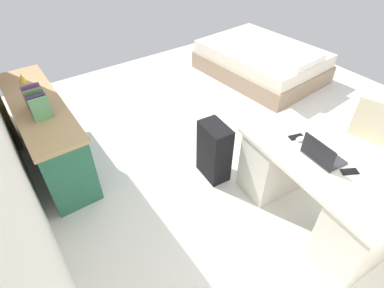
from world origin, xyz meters
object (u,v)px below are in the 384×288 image
(credenza, at_px, (47,133))
(cell_phone_by_mouse, at_px, (296,137))
(bed, at_px, (262,61))
(figurine_small, at_px, (22,78))
(desk, at_px, (312,190))
(laptop, at_px, (321,155))
(cell_phone_near_laptop, at_px, (350,172))
(office_chair, at_px, (362,153))
(suitcase_black, at_px, (214,151))
(computer_mouse, at_px, (301,139))

(credenza, distance_m, cell_phone_by_mouse, 2.61)
(bed, height_order, cell_phone_by_mouse, cell_phone_by_mouse)
(cell_phone_by_mouse, xyz_separation_m, figurine_small, (2.38, 1.78, 0.09))
(desk, xyz_separation_m, laptop, (0.04, -0.00, 0.40))
(laptop, relative_size, cell_phone_near_laptop, 2.42)
(office_chair, distance_m, bed, 2.54)
(cell_phone_near_laptop, bearing_deg, laptop, 44.79)
(cell_phone_near_laptop, bearing_deg, bed, -4.78)
(suitcase_black, xyz_separation_m, laptop, (-0.93, -0.35, 0.46))
(desk, distance_m, computer_mouse, 0.48)
(laptop, bearing_deg, cell_phone_near_laptop, -163.80)
(suitcase_black, bearing_deg, computer_mouse, -143.67)
(computer_mouse, bearing_deg, cell_phone_by_mouse, 2.13)
(cell_phone_near_laptop, height_order, figurine_small, figurine_small)
(laptop, height_order, figurine_small, laptop)
(laptop, bearing_deg, bed, -36.97)
(bed, distance_m, cell_phone_near_laptop, 3.10)
(office_chair, relative_size, suitcase_black, 1.43)
(cell_phone_near_laptop, bearing_deg, office_chair, -45.17)
(laptop, distance_m, cell_phone_by_mouse, 0.31)
(cell_phone_by_mouse, bearing_deg, bed, -22.71)
(cell_phone_by_mouse, bearing_deg, office_chair, -97.39)
(cell_phone_by_mouse, bearing_deg, figurine_small, 53.82)
(bed, height_order, cell_phone_near_laptop, cell_phone_near_laptop)
(office_chair, xyz_separation_m, suitcase_black, (0.96, 1.14, -0.09))
(cell_phone_near_laptop, xyz_separation_m, figurine_small, (2.92, 1.78, 0.09))
(credenza, bearing_deg, figurine_small, 0.17)
(desk, bearing_deg, bed, -36.58)
(computer_mouse, bearing_deg, credenza, 47.89)
(bed, bearing_deg, office_chair, 157.64)
(suitcase_black, bearing_deg, desk, -155.44)
(cell_phone_near_laptop, bearing_deg, desk, 48.54)
(office_chair, height_order, computer_mouse, office_chair)
(desk, bearing_deg, cell_phone_near_laptop, -160.05)
(desk, height_order, suitcase_black, desk)
(bed, bearing_deg, figurine_small, 84.00)
(cell_phone_near_laptop, bearing_deg, figurine_small, 59.94)
(laptop, xyz_separation_m, figurine_small, (2.69, 1.71, 0.05))
(laptop, xyz_separation_m, computer_mouse, (0.26, -0.06, -0.03))
(laptop, bearing_deg, office_chair, -91.59)
(cell_phone_near_laptop, bearing_deg, computer_mouse, 28.84)
(office_chair, bearing_deg, cell_phone_by_mouse, 65.53)
(office_chair, bearing_deg, credenza, 48.54)
(office_chair, relative_size, laptop, 2.86)
(desk, relative_size, figurine_small, 13.58)
(office_chair, height_order, figurine_small, office_chair)
(cell_phone_by_mouse, distance_m, figurine_small, 2.97)
(credenza, height_order, figurine_small, figurine_small)
(suitcase_black, bearing_deg, cell_phone_near_laptop, -155.40)
(desk, xyz_separation_m, office_chair, (0.02, -0.79, 0.03))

